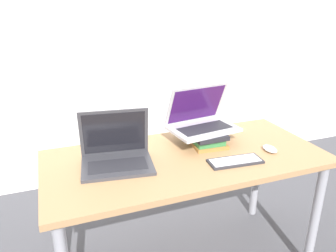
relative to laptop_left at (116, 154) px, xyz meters
The scene contains 7 objects.
wall_back 1.36m from the laptop_left, 72.99° to the left, with size 8.00×0.05×2.70m.
desk 0.39m from the laptop_left, ahead, with size 1.46×0.67×0.71m.
laptop_left is the anchor object (origin of this frame).
book_stack 0.53m from the laptop_left, ahead, with size 0.20×0.27×0.08m.
laptop_on_books 0.53m from the laptop_left, 12.12° to the left, with size 0.39×0.30×0.25m.
wireless_keyboard 0.59m from the laptop_left, 19.22° to the right, with size 0.28×0.13×0.01m.
mouse 0.82m from the laptop_left, 10.40° to the right, with size 0.06×0.10×0.03m.
Camera 1 is at (-0.63, -1.07, 1.47)m, focal length 35.00 mm.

